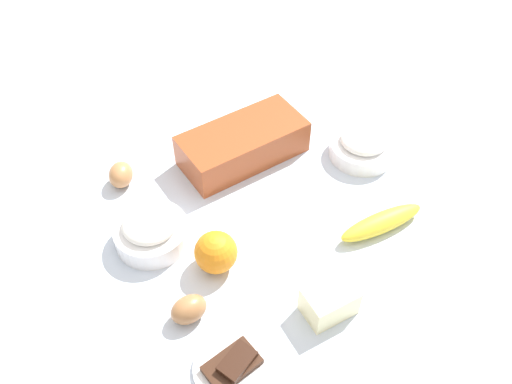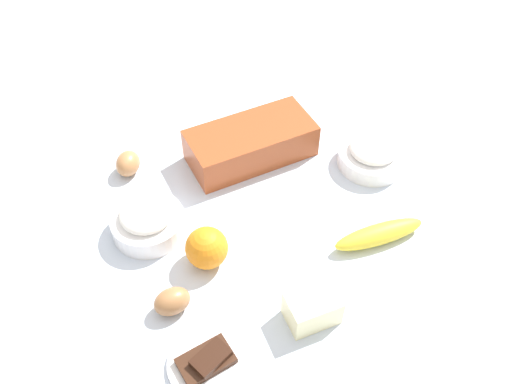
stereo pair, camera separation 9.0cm
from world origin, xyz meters
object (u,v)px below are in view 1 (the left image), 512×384
Objects in this scene: loaf_pan at (243,143)px; sugar_bowl at (363,145)px; banana at (382,222)px; chocolate_plate at (233,366)px; flour_bowl at (151,230)px; egg_beside_bowl at (189,309)px; egg_near_butter at (121,175)px; butter_block at (329,301)px; orange_fruit at (216,252)px.

loaf_pan is 0.27m from sugar_bowl.
banana reaches higher than chocolate_plate.
flour_bowl is 1.12× the size of chocolate_plate.
chocolate_plate is at bearing -124.34° from loaf_pan.
egg_beside_bowl is at bearing -135.45° from loaf_pan.
flour_bowl is 0.18m from egg_near_butter.
egg_beside_bowl is at bearing -161.18° from sugar_bowl.
flour_bowl is at bearing 124.39° from butter_block.
sugar_bowl is 1.66× the size of butter_block.
butter_block is 0.20m from chocolate_plate.
egg_near_butter is at bearing 90.22° from chocolate_plate.
chocolate_plate is (-0.50, -0.30, -0.02)m from sugar_bowl.
loaf_pan reaches higher than egg_near_butter.
sugar_bowl is 2.29× the size of egg_near_butter.
loaf_pan reaches higher than banana.
egg_beside_bowl is at bearing 98.40° from chocolate_plate.
chocolate_plate is (-0.27, -0.43, -0.03)m from loaf_pan.
butter_block is at bearing -101.63° from loaf_pan.
chocolate_plate is at bearing -88.57° from flour_bowl.
butter_block is (0.13, -0.19, -0.01)m from orange_fruit.
loaf_pan reaches higher than egg_beside_bowl.
egg_near_butter reaches higher than banana.
loaf_pan is 4.31× the size of egg_beside_bowl.
banana is 2.86× the size of egg_beside_bowl.
orange_fruit reaches higher than loaf_pan.
loaf_pan is 0.28m from egg_near_butter.
flour_bowl is at bearing 153.32° from banana.
flour_bowl is 0.46m from banana.
sugar_bowl is at bearing -1.38° from flour_bowl.
flour_bowl reaches higher than banana.
sugar_bowl is 2.24× the size of egg_beside_bowl.
loaf_pan is 1.97× the size of flour_bowl.
banana is 2.32× the size of orange_fruit.
loaf_pan is at bearing 23.49° from flour_bowl.
banana is 0.22m from butter_block.
egg_beside_bowl is at bearing -92.55° from egg_near_butter.
orange_fruit is at bearing 38.43° from egg_beside_bowl.
loaf_pan reaches higher than chocolate_plate.
sugar_bowl is 0.78× the size of banana.
sugar_bowl is 0.54m from egg_near_butter.
chocolate_plate is at bearing -176.93° from butter_block.
flour_bowl is 0.51m from sugar_bowl.
sugar_bowl is at bearing 43.95° from butter_block.
orange_fruit reaches higher than banana.
chocolate_plate is at bearing -81.60° from egg_beside_bowl.
egg_near_butter reaches higher than chocolate_plate.
flour_bowl is at bearing -159.36° from loaf_pan.
egg_near_butter is 0.50m from chocolate_plate.
egg_near_butter is at bearing 88.10° from flour_bowl.
flour_bowl is at bearing 125.35° from orange_fruit.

